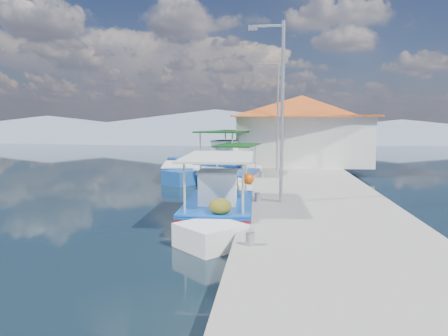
# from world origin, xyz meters

# --- Properties ---
(ground) EXTENTS (160.00, 160.00, 0.00)m
(ground) POSITION_xyz_m (0.00, 0.00, 0.00)
(ground) COLOR black
(ground) RESTS_ON ground
(quay) EXTENTS (5.00, 44.00, 0.50)m
(quay) POSITION_xyz_m (5.90, 6.00, 0.25)
(quay) COLOR gray
(quay) RESTS_ON ground
(bollards) EXTENTS (0.20, 17.20, 0.30)m
(bollards) POSITION_xyz_m (3.80, 5.25, 0.65)
(bollards) COLOR #A5A8AD
(bollards) RESTS_ON quay
(main_caique) EXTENTS (2.29, 7.29, 2.40)m
(main_caique) POSITION_xyz_m (2.61, 0.98, 0.46)
(main_caique) COLOR white
(main_caique) RESTS_ON ground
(caique_green_canopy) EXTENTS (2.37, 6.04, 2.28)m
(caique_green_canopy) POSITION_xyz_m (2.53, 8.95, 0.34)
(caique_green_canopy) COLOR white
(caique_green_canopy) RESTS_ON ground
(caique_blue_hull) EXTENTS (2.87, 6.84, 1.24)m
(caique_blue_hull) POSITION_xyz_m (-0.77, 10.84, 0.33)
(caique_blue_hull) COLOR #184B95
(caique_blue_hull) RESTS_ON ground
(caique_far) EXTENTS (3.90, 8.18, 2.97)m
(caique_far) POSITION_xyz_m (1.72, 12.27, 0.55)
(caique_far) COLOR white
(caique_far) RESTS_ON ground
(harbor_building) EXTENTS (10.49, 10.49, 4.40)m
(harbor_building) POSITION_xyz_m (6.20, 15.00, 2.78)
(harbor_building) COLOR white
(harbor_building) RESTS_ON quay
(lamp_post_near) EXTENTS (1.21, 0.14, 6.00)m
(lamp_post_near) POSITION_xyz_m (4.51, 2.00, 3.85)
(lamp_post_near) COLOR #A5A8AD
(lamp_post_near) RESTS_ON quay
(lamp_post_far) EXTENTS (1.21, 0.14, 6.00)m
(lamp_post_far) POSITION_xyz_m (4.51, 11.00, 3.85)
(lamp_post_far) COLOR #A5A8AD
(lamp_post_far) RESTS_ON quay
(mountain_ridge) EXTENTS (171.40, 96.00, 5.50)m
(mountain_ridge) POSITION_xyz_m (6.54, 56.00, 2.04)
(mountain_ridge) COLOR slate
(mountain_ridge) RESTS_ON ground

